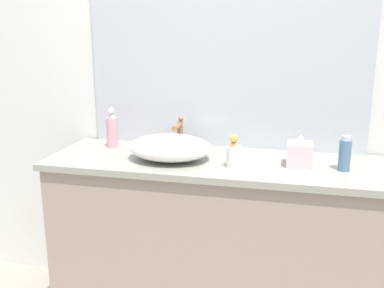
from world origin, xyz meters
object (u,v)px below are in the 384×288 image
soap_dispenser (234,154)px  lotion_bottle (345,154)px  sink_basin (170,147)px  perfume_bottle (112,131)px  tissue_box (300,153)px

soap_dispenser → lotion_bottle: (0.50, 0.06, 0.01)m
sink_basin → lotion_bottle: bearing=0.6°
sink_basin → perfume_bottle: bearing=157.6°
tissue_box → soap_dispenser: bearing=-162.9°
sink_basin → soap_dispenser: soap_dispenser is taller
soap_dispenser → perfume_bottle: perfume_bottle is taller
lotion_bottle → sink_basin: bearing=-179.4°
perfume_bottle → tissue_box: (0.99, -0.12, -0.03)m
soap_dispenser → perfume_bottle: bearing=163.3°
soap_dispenser → perfume_bottle: size_ratio=0.72×
soap_dispenser → lotion_bottle: bearing=7.4°
lotion_bottle → soap_dispenser: bearing=-172.6°
lotion_bottle → perfume_bottle: size_ratio=0.74×
sink_basin → soap_dispenser: size_ratio=2.63×
soap_dispenser → tissue_box: 0.31m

